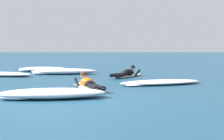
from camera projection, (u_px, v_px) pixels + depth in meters
The scene contains 8 objects.
ground_plane at pixel (81, 72), 18.47m from camera, with size 120.00×120.00×0.00m, color navy.
surfer_near at pixel (88, 84), 11.20m from camera, with size 1.22×2.69×0.55m.
surfer_far at pixel (127, 74), 15.50m from camera, with size 1.68×2.39×0.54m.
whitewater_front at pixel (2, 74), 15.81m from camera, with size 3.04×1.74×0.20m.
whitewater_mid_left at pixel (43, 69), 18.82m from camera, with size 2.61×1.19×0.25m.
whitewater_mid_right at pixel (64, 72), 16.94m from camera, with size 3.17×1.28×0.28m.
whitewater_back at pixel (52, 94), 9.09m from camera, with size 2.86×1.32×0.26m.
whitewater_far_band at pixel (161, 82), 12.45m from camera, with size 3.21×2.01×0.16m.
Camera 1 is at (1.16, -8.45, 1.33)m, focal length 57.26 mm.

